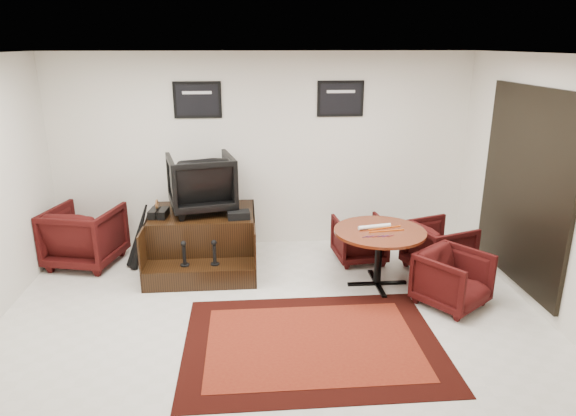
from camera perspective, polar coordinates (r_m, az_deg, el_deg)
The scene contains 16 objects.
ground at distance 5.61m, azimuth -1.60°, elevation -13.27°, with size 6.00×6.00×0.00m, color silver.
room_shell at distance 5.08m, azimuth 2.77°, elevation 5.18°, with size 6.02×5.02×2.81m.
area_rug at distance 5.37m, azimuth 2.71°, elevation -14.74°, with size 2.58×1.93×0.01m.
shine_podium at distance 7.08m, azimuth -9.38°, elevation -3.64°, with size 1.40×1.45×0.72m.
shine_chair at distance 6.96m, azimuth -9.63°, elevation 3.09°, with size 0.84×0.78×0.86m, color black.
shoes_pair at distance 6.93m, azimuth -14.17°, elevation -0.55°, with size 0.25×0.31×0.11m.
polish_kit at distance 6.69m, azimuth -5.51°, elevation -0.77°, with size 0.28×0.20×0.10m, color black.
umbrella_black at distance 7.06m, azimuth -16.06°, elevation -3.59°, with size 0.30×0.11×0.80m, color black, non-canonical shape.
umbrella_hooked at distance 7.14m, azimuth -16.29°, elevation -2.89°, with size 0.34×0.13×0.91m, color black, non-canonical shape.
armchair_side at distance 7.48m, azimuth -21.67°, elevation -2.58°, with size 0.87×0.81×0.89m, color black.
meeting_table at distance 6.37m, azimuth 10.14°, elevation -3.19°, with size 1.11×1.11×0.73m.
table_chair_back at distance 7.17m, azimuth 7.95°, elevation -3.23°, with size 0.66×0.62×0.68m, color black.
table_chair_window at distance 7.05m, azimuth 16.42°, elevation -3.94°, with size 0.72×0.67×0.74m, color black.
table_chair_corner at distance 6.20m, azimuth 17.84°, elevation -7.27°, with size 0.69×0.65×0.71m, color black.
paper_roll at distance 6.38m, azimuth 9.59°, elevation -2.05°, with size 0.05×0.05×0.42m, color white.
table_clutter at distance 6.31m, azimuth 10.61°, elevation -2.51°, with size 0.57×0.36×0.01m.
Camera 1 is at (-0.24, -4.79, 2.90)m, focal length 32.00 mm.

